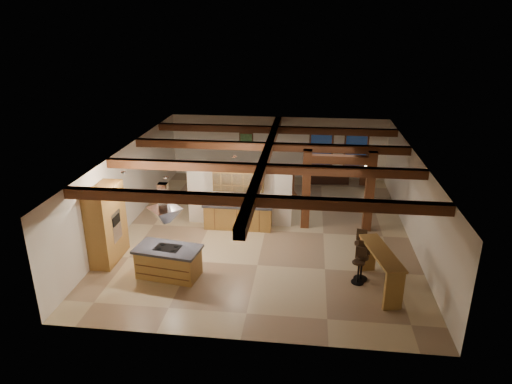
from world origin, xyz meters
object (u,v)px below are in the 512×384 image
bar_counter (380,264)px  sofa (327,176)px  dining_table (269,192)px  kitchen_island (169,262)px

bar_counter → sofa: bearing=97.6°
sofa → bar_counter: bearing=91.2°
dining_table → bar_counter: (3.69, -6.44, 0.50)m
sofa → bar_counter: size_ratio=0.84×
dining_table → bar_counter: 7.44m
kitchen_island → dining_table: kitchen_island is taller
kitchen_island → bar_counter: (6.04, 0.03, 0.32)m
kitchen_island → sofa: kitchen_island is taller
dining_table → kitchen_island: bearing=-102.5°
sofa → dining_table: bearing=37.6°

